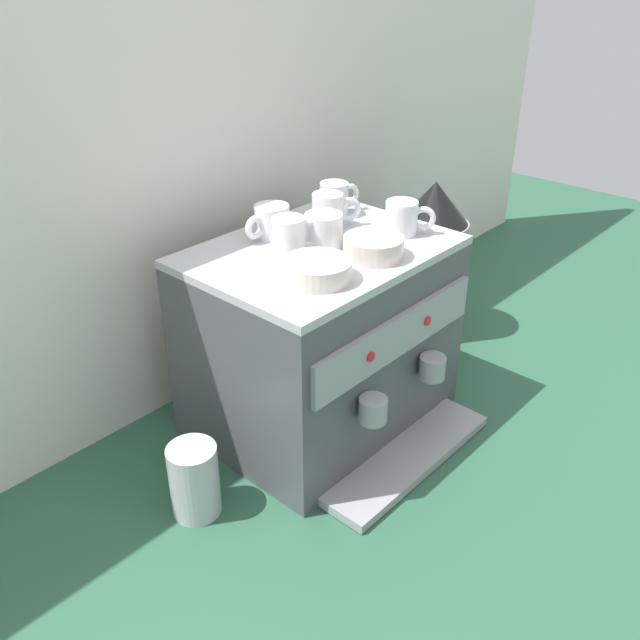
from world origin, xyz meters
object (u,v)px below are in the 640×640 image
object	(u,v)px
ceramic_cup_4	(323,229)
ceramic_cup_3	(270,222)
ceramic_cup_2	(336,199)
coffee_grinder	(430,261)
espresso_machine	(322,338)
ceramic_cup_0	(291,237)
ceramic_cup_5	(330,211)
ceramic_bowl_1	(373,247)
ceramic_bowl_0	(317,270)
milk_pitcher	(194,480)
ceramic_cup_1	(403,218)

from	to	relation	value
ceramic_cup_4	ceramic_cup_3	bearing A→B (deg)	110.35
ceramic_cup_2	coffee_grinder	bearing A→B (deg)	-9.26
espresso_machine	ceramic_cup_0	xyz separation A→B (m)	(-0.07, 0.02, 0.25)
ceramic_cup_0	ceramic_cup_5	size ratio (longest dim) A/B	1.07
ceramic_bowl_1	ceramic_cup_3	bearing A→B (deg)	105.53
ceramic_cup_4	ceramic_cup_5	xyz separation A→B (m)	(0.08, 0.05, 0.00)
ceramic_cup_2	ceramic_bowl_0	xyz separation A→B (m)	(-0.28, -0.20, -0.02)
ceramic_bowl_0	ceramic_bowl_1	xyz separation A→B (m)	(0.15, -0.01, 0.00)
espresso_machine	ceramic_bowl_1	size ratio (longest dim) A/B	4.44
milk_pitcher	ceramic_cup_5	bearing A→B (deg)	10.47
ceramic_bowl_0	ceramic_cup_1	bearing A→B (deg)	3.28
ceramic_cup_0	ceramic_cup_5	distance (m)	0.17
ceramic_cup_4	milk_pitcher	bearing A→B (deg)	-174.96
ceramic_cup_5	ceramic_bowl_1	bearing A→B (deg)	-109.81
espresso_machine	ceramic_cup_2	distance (m)	0.32
ceramic_cup_3	ceramic_bowl_0	xyz separation A→B (m)	(-0.09, -0.21, -0.02)
ceramic_cup_0	ceramic_bowl_0	bearing A→B (deg)	-112.42
ceramic_cup_5	milk_pitcher	xyz separation A→B (m)	(-0.48, -0.09, -0.38)
ceramic_cup_1	milk_pitcher	world-z (taller)	ceramic_cup_1
ceramic_cup_0	ceramic_cup_2	distance (m)	0.25
ceramic_cup_5	milk_pitcher	world-z (taller)	ceramic_cup_5
ceramic_cup_0	ceramic_cup_3	distance (m)	0.11
milk_pitcher	espresso_machine	bearing A→B (deg)	3.58
ceramic_cup_4	ceramic_cup_0	bearing A→B (deg)	172.78
ceramic_cup_4	coffee_grinder	world-z (taller)	ceramic_cup_4
ceramic_cup_0	ceramic_bowl_1	world-z (taller)	ceramic_cup_0
ceramic_cup_0	ceramic_bowl_1	bearing A→B (deg)	-50.43
ceramic_cup_0	espresso_machine	bearing A→B (deg)	-17.90
ceramic_cup_5	milk_pitcher	size ratio (longest dim) A/B	0.64
ceramic_cup_1	ceramic_bowl_1	world-z (taller)	ceramic_cup_1
espresso_machine	milk_pitcher	world-z (taller)	espresso_machine
ceramic_cup_0	ceramic_bowl_0	size ratio (longest dim) A/B	0.80
ceramic_cup_3	coffee_grinder	distance (m)	0.57
ceramic_cup_4	ceramic_bowl_1	size ratio (longest dim) A/B	0.95
milk_pitcher	ceramic_cup_0	bearing A→B (deg)	8.14
ceramic_bowl_0	milk_pitcher	bearing A→B (deg)	166.17
ceramic_bowl_1	coffee_grinder	bearing A→B (deg)	18.99
ceramic_cup_4	coffee_grinder	bearing A→B (deg)	5.04
ceramic_cup_3	coffee_grinder	size ratio (longest dim) A/B	0.26
ceramic_cup_3	ceramic_cup_5	xyz separation A→B (m)	(0.12, -0.06, 0.00)
ceramic_cup_0	milk_pitcher	bearing A→B (deg)	-171.86
espresso_machine	coffee_grinder	size ratio (longest dim) A/B	1.22
ceramic_cup_2	ceramic_cup_4	distance (m)	0.18
ceramic_cup_5	ceramic_bowl_0	size ratio (longest dim) A/B	0.75
ceramic_cup_5	ceramic_cup_2	bearing A→B (deg)	31.72
ceramic_cup_1	milk_pitcher	distance (m)	0.68
espresso_machine	ceramic_cup_0	world-z (taller)	ceramic_cup_0
ceramic_bowl_1	ceramic_cup_0	bearing A→B (deg)	129.57
espresso_machine	ceramic_cup_2	bearing A→B (deg)	33.01
coffee_grinder	milk_pitcher	world-z (taller)	coffee_grinder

